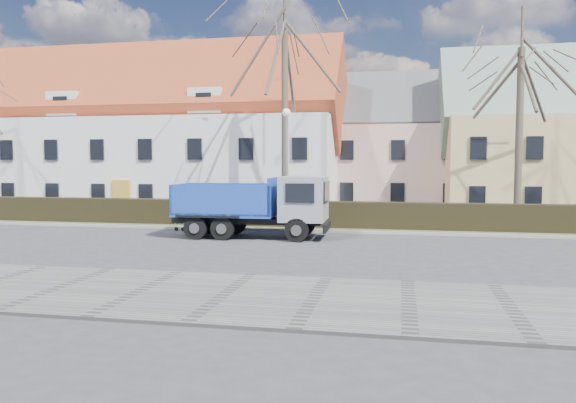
% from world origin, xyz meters
% --- Properties ---
extents(ground, '(120.00, 120.00, 0.00)m').
position_xyz_m(ground, '(0.00, 0.00, 0.00)').
color(ground, '#363638').
extents(sidewalk_near, '(80.00, 5.00, 0.08)m').
position_xyz_m(sidewalk_near, '(0.00, -8.50, 0.04)').
color(sidewalk_near, slate).
rests_on(sidewalk_near, ground).
extents(curb_far, '(80.00, 0.30, 0.12)m').
position_xyz_m(curb_far, '(0.00, 4.60, 0.06)').
color(curb_far, gray).
rests_on(curb_far, ground).
extents(grass_strip, '(80.00, 3.00, 0.10)m').
position_xyz_m(grass_strip, '(0.00, 6.20, 0.05)').
color(grass_strip, '#45532E').
rests_on(grass_strip, ground).
extents(hedge, '(60.00, 0.90, 1.30)m').
position_xyz_m(hedge, '(0.00, 6.00, 0.65)').
color(hedge, black).
rests_on(hedge, ground).
extents(building_white, '(26.80, 10.80, 9.50)m').
position_xyz_m(building_white, '(-13.00, 16.00, 4.75)').
color(building_white, silver).
rests_on(building_white, ground).
extents(building_pink, '(10.80, 8.80, 8.00)m').
position_xyz_m(building_pink, '(4.00, 20.00, 4.00)').
color(building_pink, '#CFA292').
rests_on(building_pink, ground).
extents(tree_1, '(9.20, 9.20, 12.65)m').
position_xyz_m(tree_1, '(-2.00, 8.50, 6.33)').
color(tree_1, '#483D32').
rests_on(tree_1, ground).
extents(tree_2, '(8.00, 8.00, 11.00)m').
position_xyz_m(tree_2, '(10.00, 8.50, 5.50)').
color(tree_2, '#483D32').
rests_on(tree_2, ground).
extents(dump_truck, '(7.06, 2.79, 2.80)m').
position_xyz_m(dump_truck, '(-2.42, 2.23, 1.40)').
color(dump_truck, '#163A99').
rests_on(dump_truck, ground).
extents(streetlight, '(0.48, 0.48, 6.14)m').
position_xyz_m(streetlight, '(-1.61, 7.00, 3.07)').
color(streetlight, '#939597').
rests_on(streetlight, ground).
extents(cart_frame, '(0.81, 0.47, 0.73)m').
position_xyz_m(cart_frame, '(-6.43, 3.78, 0.37)').
color(cart_frame, silver).
rests_on(cart_frame, ground).
extents(parked_car_a, '(4.48, 2.91, 1.42)m').
position_xyz_m(parked_car_a, '(-7.65, 9.97, 0.71)').
color(parked_car_a, black).
rests_on(parked_car_a, ground).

